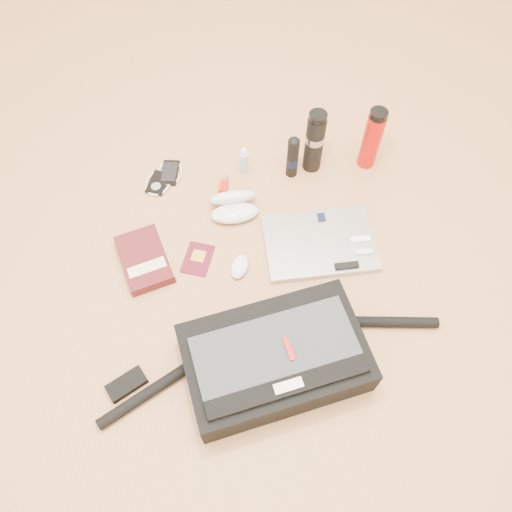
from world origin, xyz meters
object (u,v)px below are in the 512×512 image
laptop (320,243)px  thermos_black (314,142)px  messenger_bag (274,358)px  thermos_red (372,139)px  book (145,259)px

laptop → thermos_black: size_ratio=1.47×
messenger_bag → thermos_black: (0.22, 0.77, 0.07)m
thermos_black → thermos_red: 0.21m
thermos_red → messenger_bag: bearing=-119.1°
laptop → book: size_ratio=1.48×
messenger_bag → book: bearing=122.7°
thermos_black → thermos_red: bearing=0.3°
book → thermos_red: bearing=6.6°
messenger_bag → thermos_red: thermos_red is taller
messenger_bag → thermos_red: bearing=48.3°
book → thermos_red: size_ratio=1.01×
messenger_bag → laptop: size_ratio=2.70×
laptop → thermos_black: 0.38m
messenger_bag → laptop: messenger_bag is taller
thermos_red → book: bearing=-155.4°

